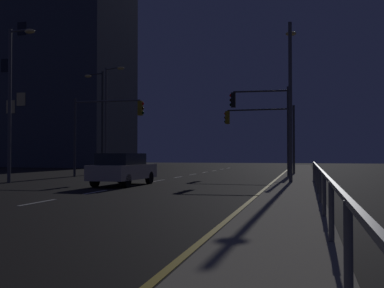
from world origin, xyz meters
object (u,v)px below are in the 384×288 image
at_px(traffic_light_far_left, 263,114).
at_px(street_lamp_median, 108,110).
at_px(street_lamp_across_street, 13,92).
at_px(street_lamp_mid_block, 100,113).
at_px(building_distant, 68,58).
at_px(traffic_light_near_left, 105,120).
at_px(car, 123,169).
at_px(street_lamp_corner, 290,88).
at_px(traffic_light_mid_left, 261,125).

height_order(traffic_light_far_left, street_lamp_median, street_lamp_median).
distance_m(street_lamp_across_street, street_lamp_mid_block, 11.36).
relative_size(traffic_light_far_left, street_lamp_median, 0.67).
distance_m(street_lamp_mid_block, building_distant, 24.82).
distance_m(traffic_light_far_left, traffic_light_near_left, 10.45).
relative_size(street_lamp_mid_block, building_distant, 0.29).
bearing_deg(car, street_lamp_median, 117.80).
bearing_deg(car, street_lamp_mid_block, 120.65).
distance_m(car, traffic_light_far_left, 10.72).
bearing_deg(traffic_light_near_left, building_distant, 124.69).
distance_m(traffic_light_near_left, street_lamp_mid_block, 5.24).
height_order(traffic_light_far_left, street_lamp_corner, street_lamp_corner).
bearing_deg(street_lamp_across_street, car, -2.71).
relative_size(car, street_lamp_mid_block, 0.56).
bearing_deg(street_lamp_mid_block, traffic_light_far_left, -14.80).
relative_size(car, street_lamp_across_street, 0.54).
relative_size(street_lamp_corner, street_lamp_mid_block, 1.01).
distance_m(street_lamp_mid_block, street_lamp_median, 0.83).
bearing_deg(traffic_light_far_left, street_lamp_across_street, -147.56).
bearing_deg(traffic_light_mid_left, street_lamp_median, -179.63).
xyz_separation_m(street_lamp_across_street, street_lamp_mid_block, (-0.47, 11.35, -0.13)).
xyz_separation_m(street_lamp_corner, street_lamp_mid_block, (-14.83, 8.93, -0.15)).
xyz_separation_m(car, street_lamp_across_street, (-6.44, 0.31, 4.02)).
height_order(street_lamp_across_street, street_lamp_median, street_lamp_median).
distance_m(street_lamp_across_street, building_distant, 34.38).
bearing_deg(building_distant, street_lamp_corner, -44.31).
bearing_deg(street_lamp_median, building_distant, 127.63).
xyz_separation_m(car, traffic_light_mid_left, (5.50, 12.40, 2.83)).
bearing_deg(building_distant, street_lamp_across_street, -65.05).
height_order(traffic_light_far_left, traffic_light_mid_left, traffic_light_far_left).
relative_size(traffic_light_far_left, traffic_light_near_left, 1.06).
xyz_separation_m(car, street_lamp_corner, (7.93, 2.73, 4.05)).
distance_m(traffic_light_far_left, street_lamp_corner, 5.88).
relative_size(traffic_light_mid_left, building_distant, 0.19).
distance_m(traffic_light_near_left, street_lamp_corner, 13.11).
relative_size(traffic_light_far_left, building_distant, 0.21).
bearing_deg(street_lamp_corner, street_lamp_mid_block, 148.95).
xyz_separation_m(car, traffic_light_near_left, (-4.36, 7.17, 2.99)).
height_order(traffic_light_near_left, street_lamp_mid_block, street_lamp_mid_block).
xyz_separation_m(traffic_light_near_left, traffic_light_mid_left, (9.86, 5.23, -0.16)).
bearing_deg(traffic_light_far_left, traffic_light_near_left, -174.14).
bearing_deg(street_lamp_mid_block, street_lamp_median, 58.41).
bearing_deg(traffic_light_far_left, car, -126.25).
bearing_deg(street_lamp_corner, street_lamp_across_street, -170.44).
bearing_deg(traffic_light_near_left, street_lamp_across_street, -106.89).
height_order(street_lamp_corner, street_lamp_across_street, street_lamp_across_street).
bearing_deg(street_lamp_across_street, building_distant, 114.95).
height_order(car, street_lamp_across_street, street_lamp_across_street).
bearing_deg(street_lamp_across_street, traffic_light_near_left, 73.11).
xyz_separation_m(car, traffic_light_far_left, (6.04, 8.24, 3.28)).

